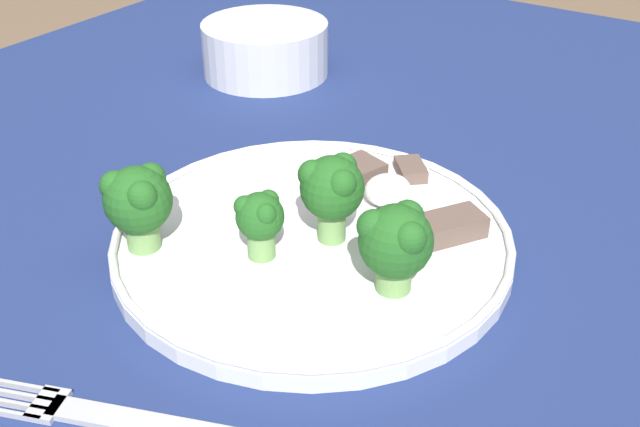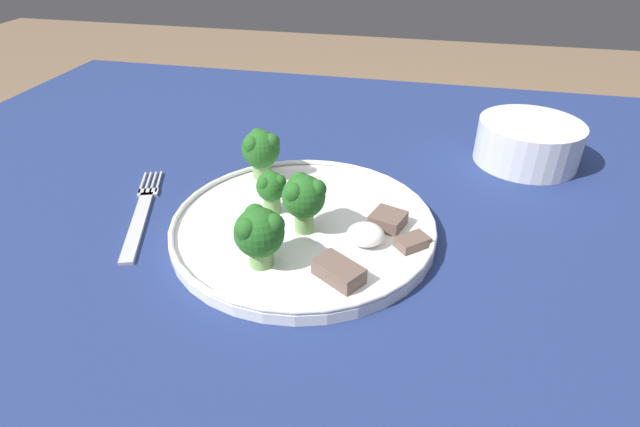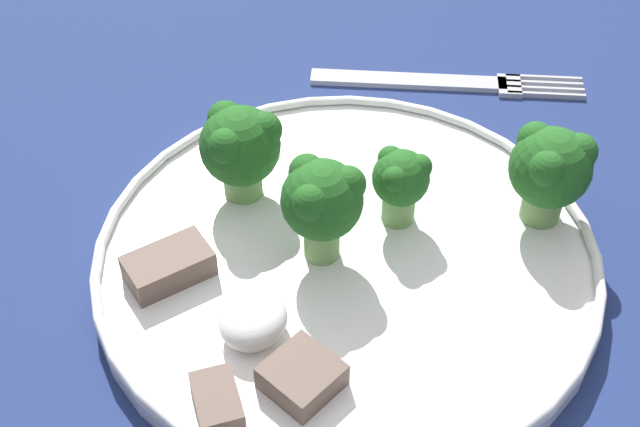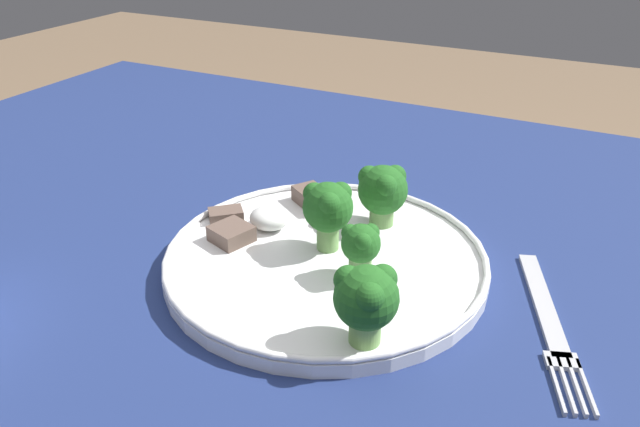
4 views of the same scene
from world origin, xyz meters
TOP-DOWN VIEW (x-y plane):
  - table at (0.00, 0.00)m, footprint 1.31×1.03m
  - dinner_plate at (-0.02, -0.04)m, footprint 0.29×0.29m
  - fork at (-0.22, -0.04)m, footprint 0.09×0.19m
  - broccoli_floret_near_rim_left at (-0.10, 0.05)m, footprint 0.05×0.05m
  - broccoli_floret_center_left at (-0.06, -0.02)m, footprint 0.03×0.03m
  - broccoli_floret_back_left at (-0.02, -0.05)m, footprint 0.05×0.05m
  - broccoli_floret_front_left at (-0.05, -0.12)m, footprint 0.05×0.05m
  - meat_slice_front_slice at (0.10, -0.05)m, footprint 0.04×0.04m
  - meat_slice_middle_slice at (0.07, -0.02)m, footprint 0.04×0.04m
  - meat_slice_rear_slice at (0.03, -0.12)m, footprint 0.05×0.05m
  - sauce_dollop at (0.05, -0.06)m, footprint 0.04×0.03m

SIDE VIEW (x-z plane):
  - table at x=0.00m, z-range 0.28..1.01m
  - fork at x=-0.22m, z-range 0.74..0.74m
  - dinner_plate at x=-0.02m, z-range 0.74..0.75m
  - meat_slice_front_slice at x=0.10m, z-range 0.75..0.76m
  - meat_slice_middle_slice at x=0.07m, z-range 0.75..0.76m
  - meat_slice_rear_slice at x=0.03m, z-range 0.75..0.76m
  - sauce_dollop at x=0.05m, z-range 0.75..0.77m
  - broccoli_floret_center_left at x=-0.06m, z-range 0.75..0.80m
  - broccoli_floret_front_left at x=-0.05m, z-range 0.75..0.81m
  - broccoli_floret_near_rim_left at x=-0.10m, z-range 0.75..0.82m
  - broccoli_floret_back_left at x=-0.02m, z-range 0.76..0.82m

